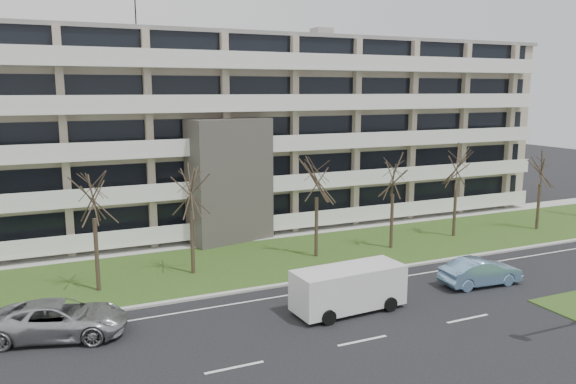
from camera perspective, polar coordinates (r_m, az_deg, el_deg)
name	(u,v)px	position (r m, az deg, el deg)	size (l,w,h in m)	color
ground	(362,341)	(26.08, 7.56, -14.75)	(160.00, 160.00, 0.00)	black
grass_verge	(257,260)	(36.99, -3.12, -6.96)	(90.00, 10.00, 0.06)	#2B4617
curb	(289,284)	(32.60, 0.08, -9.31)	(90.00, 0.35, 0.12)	#B2B2AD
sidewalk	(231,240)	(41.97, -5.83, -4.89)	(90.00, 2.00, 0.08)	#B2B2AD
lane_edge_line	(300,293)	(31.34, 1.23, -10.24)	(90.00, 0.12, 0.01)	white
apartment_building	(203,132)	(47.16, -8.64, 6.08)	(60.50, 15.10, 18.75)	tan
silver_pickup	(59,319)	(27.90, -22.23, -11.88)	(2.76, 6.00, 1.67)	#AAADB1
blue_sedan	(480,272)	(34.16, 18.95, -7.68)	(1.65, 4.74, 1.56)	#7FADDC
white_van	(350,285)	(28.81, 6.30, -9.35)	(5.90, 2.64, 2.24)	white
tree_2	(93,189)	(31.92, -19.24, 0.25)	(3.70, 3.70, 7.39)	#382B21
tree_3	(191,187)	(33.64, -9.86, 0.53)	(3.46, 3.46, 6.92)	#382B21
tree_4	(317,174)	(36.63, 2.95, 1.85)	(3.62, 3.62, 7.23)	#382B21
tree_5	(393,173)	(39.32, 10.65, 1.94)	(3.48, 3.48, 6.95)	#382B21
tree_6	(457,162)	(43.65, 16.83, 2.96)	(3.70, 3.70, 7.40)	#382B21
tree_7	(542,166)	(48.36, 24.36, 2.39)	(3.29, 3.29, 6.58)	#382B21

